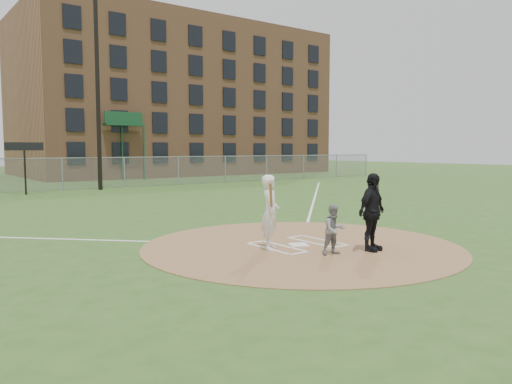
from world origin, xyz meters
TOP-DOWN VIEW (x-y plane):
  - ground at (0.00, 0.00)m, footprint 140.00×140.00m
  - dirt_circle at (0.00, 0.00)m, footprint 8.40×8.40m
  - home_plate at (-0.09, 0.00)m, footprint 0.61×0.61m
  - foul_line_first at (9.00, 9.00)m, footprint 17.04×17.04m
  - catcher at (-0.14, -1.36)m, footprint 0.67×0.56m
  - umpire at (0.93, -1.60)m, footprint 1.22×0.72m
  - batters_boxes at (0.00, 0.15)m, footprint 2.08×1.88m
  - batter_at_plate at (-0.99, 0.07)m, footprint 0.92×1.06m
  - outfield_fence at (0.00, 22.00)m, footprint 56.08×0.08m
  - brick_warehouse at (16.00, 37.96)m, footprint 30.00×17.17m
  - light_pole at (2.00, 21.00)m, footprint 1.20×0.30m
  - scoreboard_sign at (-2.50, 20.20)m, footprint 2.00×0.10m

SIDE VIEW (x-z plane):
  - ground at x=0.00m, z-range 0.00..0.00m
  - foul_line_first at x=9.00m, z-range 0.00..0.01m
  - dirt_circle at x=0.00m, z-range 0.00..0.02m
  - batters_boxes at x=0.00m, z-range 0.02..0.03m
  - home_plate at x=-0.09m, z-range 0.02..0.05m
  - catcher at x=-0.14m, z-range 0.02..1.24m
  - batter_at_plate at x=-0.99m, z-range 0.02..1.93m
  - umpire at x=0.93m, z-range 0.02..1.98m
  - outfield_fence at x=0.00m, z-range 0.00..2.03m
  - scoreboard_sign at x=-2.50m, z-range 0.92..3.85m
  - light_pole at x=2.00m, z-range 0.50..12.72m
  - brick_warehouse at x=16.00m, z-range 0.00..15.00m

